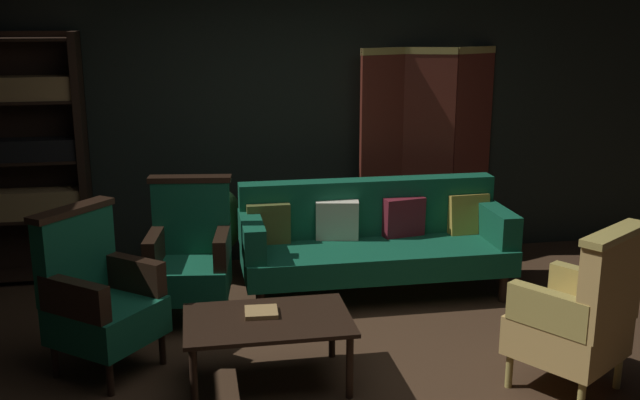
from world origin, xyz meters
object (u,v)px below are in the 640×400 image
Objects in this scene: potted_plant at (214,225)px; armchair_wing_right at (190,255)px; folding_screen at (427,151)px; bookshelf at (30,157)px; velvet_couch at (373,237)px; book_tan_leather at (261,312)px; armchair_gilt_accent at (580,315)px; coffee_table at (268,325)px; armchair_wing_left at (97,296)px.

armchair_wing_right is at bearing -103.17° from potted_plant.
folding_screen is 3.39m from bookshelf.
velvet_couch is 10.73× the size of book_tan_leather.
velvet_couch reaches higher than potted_plant.
armchair_wing_right is 1.31× the size of potted_plant.
folding_screen is at bearing 50.77° from book_tan_leather.
armchair_gilt_accent is at bearing -36.18° from bookshelf.
folding_screen is 9.62× the size of book_tan_leather.
folding_screen reaches higher than potted_plant.
velvet_couch is at bearing 113.34° from armchair_gilt_accent.
armchair_gilt_accent is 5.27× the size of book_tan_leather.
armchair_wing_right is at bearing 112.86° from coffee_table.
armchair_wing_left reaches higher than potted_plant.
armchair_wing_right is (-2.14, -1.11, -0.50)m from folding_screen.
bookshelf is at bearing 140.11° from armchair_wing_right.
bookshelf reaches higher than coffee_table.
folding_screen reaches higher than velvet_couch.
bookshelf is 2.80m from coffee_table.
book_tan_leather is at bearing -128.19° from velvet_couch.
velvet_couch is at bearing 26.50° from armchair_wing_left.
velvet_couch is 2.25m from armchair_wing_left.
potted_plant is at bearing 130.85° from armchair_gilt_accent.
armchair_wing_right reaches higher than potted_plant.
folding_screen is 2.03m from potted_plant.
potted_plant is at bearing 63.43° from armchair_wing_left.
armchair_gilt_accent is 1.31× the size of potted_plant.
armchair_wing_right is 1.08m from book_tan_leather.
potted_plant is (1.45, -0.20, -0.60)m from bookshelf.
bookshelf reaches higher than potted_plant.
book_tan_leather is at bearing -67.33° from armchair_wing_right.
folding_screen reaches higher than armchair_wing_right.
armchair_gilt_accent is (0.09, -2.61, -0.50)m from folding_screen.
folding_screen is at bearing 33.68° from armchair_wing_left.
armchair_gilt_accent is 2.68m from armchair_wing_right.
potted_plant is at bearing 76.83° from armchair_wing_right.
folding_screen is at bearing 1.03° from bookshelf.
velvet_couch is 2.04× the size of armchair_gilt_accent.
armchair_wing_right reaches higher than velvet_couch.
velvet_couch is at bearing 51.81° from book_tan_leather.
book_tan_leather is at bearing -83.26° from potted_plant.
coffee_table is 1.16m from armchair_wing_right.
armchair_gilt_accent is at bearing -33.92° from armchair_wing_right.
coffee_table is 0.96× the size of armchair_wing_right.
velvet_couch is 2.67× the size of potted_plant.
folding_screen reaches higher than coffee_table.
armchair_gilt_accent reaches higher than potted_plant.
armchair_gilt_accent reaches higher than book_tan_leather.
bookshelf reaches higher than folding_screen.
book_tan_leather reaches higher than coffee_table.
armchair_gilt_accent is at bearing -15.99° from armchair_wing_left.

